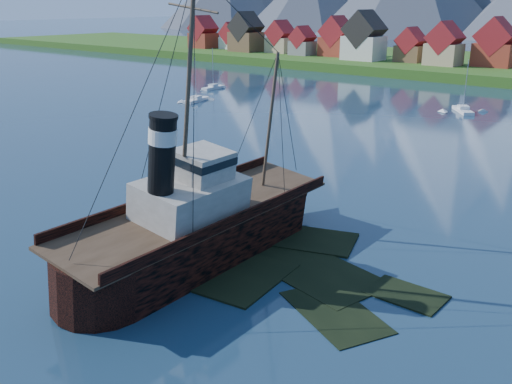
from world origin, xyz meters
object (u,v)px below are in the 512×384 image
Objects in this scene: tugboat_wreck at (211,220)px; sailboat_b at (213,88)px; sailboat_c at (463,111)px; sailboat_a at (196,100)px.

sailboat_b is at bearing 131.66° from tugboat_wreck.
sailboat_c is at bearing 93.74° from tugboat_wreck.
sailboat_c reaches higher than sailboat_b.
sailboat_a is 0.94× the size of sailboat_b.
sailboat_b is at bearing 151.82° from sailboat_c.
sailboat_a is 20.25m from sailboat_b.
tugboat_wreck is 2.91× the size of sailboat_b.
sailboat_c is at bearing 3.36° from sailboat_b.
tugboat_wreck reaches higher than sailboat_c.
tugboat_wreck is 2.88× the size of sailboat_c.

